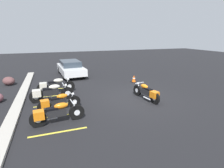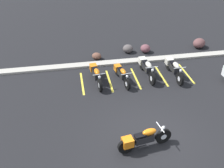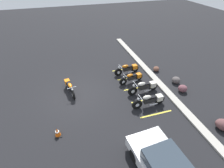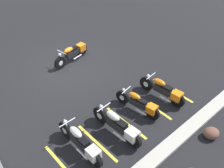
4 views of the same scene
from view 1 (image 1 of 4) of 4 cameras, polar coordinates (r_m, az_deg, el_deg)
ground at (r=10.09m, az=7.93°, el=-4.43°), size 60.00×60.00×0.00m
motorcycle_orange_featured at (r=9.70m, az=11.33°, el=-2.66°), size 2.11×0.70×0.84m
parked_bike_0 at (r=7.39m, az=-18.10°, el=-9.05°), size 0.62×2.16×0.85m
parked_bike_1 at (r=8.60m, az=-17.41°, el=-5.67°), size 0.66×1.99×0.79m
parked_bike_2 at (r=9.91m, az=-19.70°, el=-2.68°), size 0.64×2.28×0.90m
parked_bike_3 at (r=11.26m, az=-18.35°, el=-0.44°), size 0.63×2.25×0.88m
car_white at (r=15.74m, az=-13.34°, el=5.16°), size 4.42×2.10×1.29m
concrete_curb at (r=9.19m, az=-29.20°, el=-8.04°), size 18.00×0.50×0.12m
landscape_rock_1 at (r=14.42m, az=-30.67°, el=0.86°), size 1.16×1.14×0.59m
traffic_cone at (r=13.32m, az=7.15°, el=1.69°), size 0.40×0.40×0.53m
stall_line_0 at (r=6.95m, az=-17.02°, el=-14.81°), size 0.10×2.10×0.00m
stall_line_1 at (r=8.20m, az=-17.58°, el=-9.94°), size 0.10×2.10×0.00m
stall_line_2 at (r=9.50m, az=-17.99°, el=-6.38°), size 0.10×2.10×0.00m
stall_line_3 at (r=10.82m, az=-18.29°, el=-3.68°), size 0.10×2.10×0.00m
stall_line_4 at (r=12.17m, az=-18.52°, el=-1.58°), size 0.10×2.10×0.00m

